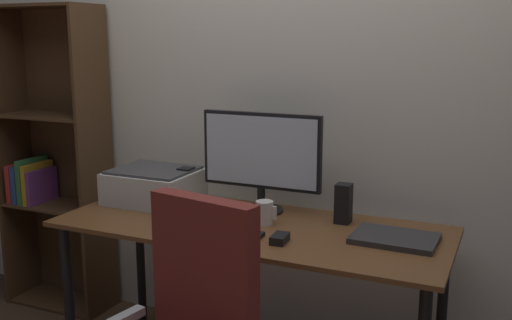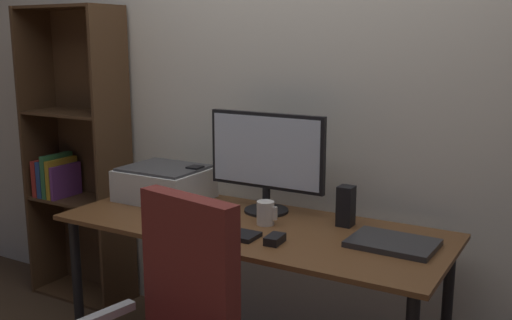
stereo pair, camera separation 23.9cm
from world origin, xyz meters
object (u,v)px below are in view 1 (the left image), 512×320
Objects in this scene: speaker_left at (186,185)px; mouse at (280,239)px; keyboard at (227,233)px; laptop at (395,238)px; monitor at (261,156)px; coffee_mug at (265,213)px; printer at (154,185)px; speaker_right at (343,204)px; desk at (250,243)px; bookshelf at (55,163)px.

mouse is at bearing -28.86° from speaker_left.
laptop is (0.63, 0.21, 0.00)m from keyboard.
monitor is at bearing 90.75° from keyboard.
coffee_mug is 0.50m from speaker_left.
printer is at bearing 150.87° from keyboard.
speaker_right is (0.77, 0.00, 0.00)m from speaker_left.
desk is 1.41m from bookshelf.
printer is at bearing 176.96° from laptop.
bookshelf is at bearing 166.51° from desk.
coffee_mug is 0.55m from laptop.
keyboard reaches higher than desk.
printer is at bearing -173.80° from monitor.
coffee_mug is at bearing 66.73° from keyboard.
monitor reaches higher than laptop.
keyboard is 1.71× the size of speaker_left.
printer is (-0.62, 0.10, 0.03)m from coffee_mug.
speaker_left is at bearing -178.83° from monitor.
bookshelf is at bearing 166.32° from printer.
coffee_mug is 0.34m from speaker_right.
keyboard is 0.17× the size of bookshelf.
printer is at bearing 166.79° from desk.
laptop is 1.17m from printer.
speaker_right is (0.38, 0.35, 0.08)m from keyboard.
bookshelf is (-0.80, 0.19, 0.00)m from printer.
printer is at bearing 154.95° from mouse.
monitor reaches higher than coffee_mug.
monitor reaches higher than desk.
speaker_right is (0.35, 0.18, 0.17)m from desk.
monitor is 3.29× the size of speaker_left.
bookshelf reaches higher than speaker_left.
mouse is 0.56× the size of speaker_left.
laptop is 1.98m from bookshelf.
monitor is 0.56m from printer.
keyboard is 1.42m from bookshelf.
laptop is at bearing -7.92° from speaker_left.
printer is at bearing -161.29° from speaker_left.
bookshelf reaches higher than coffee_mug.
mouse is at bearing -17.23° from bookshelf.
speaker_right is (0.39, -0.01, -0.17)m from monitor.
speaker_right reaches higher than mouse.
mouse is at bearing -38.56° from desk.
keyboard is at bearing 177.47° from mouse.
bookshelf reaches higher than keyboard.
desk is 9.73× the size of speaker_right.
coffee_mug is at bearing -9.52° from printer.
bookshelf is at bearing 173.17° from laptop.
speaker_left is at bearing 146.86° from mouse.
speaker_right is at bearing 0.00° from speaker_left.
keyboard is at bearing -113.00° from coffee_mug.
mouse is 0.38m from speaker_right.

